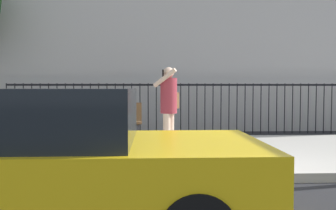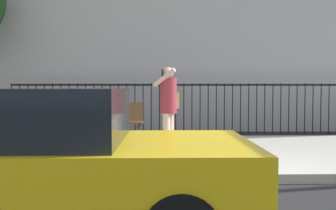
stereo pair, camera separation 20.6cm
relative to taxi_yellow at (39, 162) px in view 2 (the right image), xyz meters
name	(u,v)px [view 2 (the right image)]	position (x,y,z in m)	size (l,w,h in m)	color
ground_plane	(251,184)	(2.59, 1.70, -0.70)	(60.00, 60.00, 0.00)	black
sidewalk	(225,153)	(2.59, 3.90, -0.63)	(28.00, 4.40, 0.15)	#B2ADA3
iron_fence	(204,102)	(2.59, 7.60, 0.32)	(12.03, 0.04, 1.60)	black
taxi_yellow	(39,162)	(0.00, 0.00, 0.00)	(4.20, 1.86, 1.45)	yellow
pedestrian_on_phone	(169,102)	(1.40, 3.73, 0.46)	(0.57, 0.72, 1.73)	beige
street_bench	(110,121)	(0.00, 5.18, -0.05)	(1.60, 0.45, 0.95)	brown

